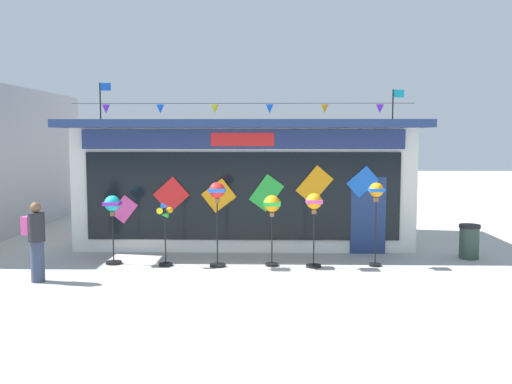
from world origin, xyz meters
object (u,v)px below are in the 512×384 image
Objects in this scene: wind_spinner_right at (314,209)px; wind_spinner_far_right at (376,198)px; trash_bin at (469,241)px; wind_spinner_left at (165,227)px; wind_spinner_center_left at (217,200)px; wind_spinner_far_left at (113,211)px; kite_shop_building at (246,180)px; wind_spinner_center_right at (272,209)px; person_near_camera at (36,240)px.

wind_spinner_right is 1.48m from wind_spinner_far_right.
trash_bin is (3.95, 1.04, -0.93)m from wind_spinner_right.
wind_spinner_center_left reaches higher than wind_spinner_left.
wind_spinner_right is at bearing -2.98° from wind_spinner_far_left.
wind_spinner_left is 1.39m from wind_spinner_center_left.
wind_spinner_right is at bearing -165.21° from trash_bin.
kite_shop_building is 4.79× the size of wind_spinner_far_right.
kite_shop_building reaches higher than trash_bin.
wind_spinner_center_right is at bearing -179.27° from wind_spinner_far_right.
wind_spinner_left is 0.89× the size of person_near_camera.
trash_bin is (6.20, 1.02, -1.14)m from wind_spinner_center_left.
wind_spinner_right is 6.11m from person_near_camera.
wind_spinner_far_left is 0.95× the size of wind_spinner_right.
kite_shop_building is 6.38m from trash_bin.
wind_spinner_far_left is at bearing -25.09° from person_near_camera.
wind_spinner_center_right reaches higher than trash_bin.
wind_spinner_center_right is 0.85× the size of wind_spinner_far_right.
wind_spinner_far_left is at bearing 171.16° from wind_spinner_left.
wind_spinner_far_left is at bearing -131.89° from kite_shop_building.
wind_spinner_right is at bearing -64.66° from kite_shop_building.
wind_spinner_right is at bearing -7.00° from wind_spinner_center_right.
wind_spinner_far_left is 0.98× the size of wind_spinner_center_right.
wind_spinner_far_left is 1.10× the size of wind_spinner_left.
wind_spinner_left is 1.75× the size of trash_bin.
wind_spinner_far_left is 2.11m from person_near_camera.
wind_spinner_center_left is at bearing 179.51° from wind_spinner_right.
person_near_camera is 10.19m from trash_bin.
trash_bin is (5.67, -2.59, -1.32)m from kite_shop_building.
wind_spinner_center_left is at bearing -5.21° from wind_spinner_far_left.
kite_shop_building is 5.64× the size of wind_spinner_center_right.
wind_spinner_right is at bearing -0.49° from wind_spinner_center_left.
wind_spinner_center_left is 6.38m from trash_bin.
wind_spinner_center_right is (0.75, -3.52, -0.39)m from kite_shop_building.
wind_spinner_left is 2.87m from person_near_camera.
wind_spinner_left is 4.98m from wind_spinner_far_right.
wind_spinner_right is (3.48, -0.05, 0.44)m from wind_spinner_left.
wind_spinner_right is (2.25, -0.02, -0.20)m from wind_spinner_center_left.
person_near_camera is (-2.43, -1.52, -0.04)m from wind_spinner_left.
wind_spinner_far_right is at bearing 0.73° from wind_spinner_center_right.
person_near_camera is (-1.15, -1.72, -0.39)m from wind_spinner_far_left.
wind_spinner_far_left reaches higher than wind_spinner_left.
wind_spinner_left is 7.51m from trash_bin.
trash_bin is at bearing 14.79° from wind_spinner_right.
wind_spinner_center_right is (2.50, 0.07, 0.44)m from wind_spinner_left.
wind_spinner_center_left is 1.19× the size of wind_spinner_center_right.
wind_spinner_center_right is 1.00× the size of person_near_camera.
wind_spinner_center_left is at bearing -177.98° from wind_spinner_far_right.
wind_spinner_center_right is at bearing 4.49° from wind_spinner_center_left.
wind_spinner_left is at bearing -172.37° from trash_bin.
wind_spinner_center_left is 2.26m from wind_spinner_right.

